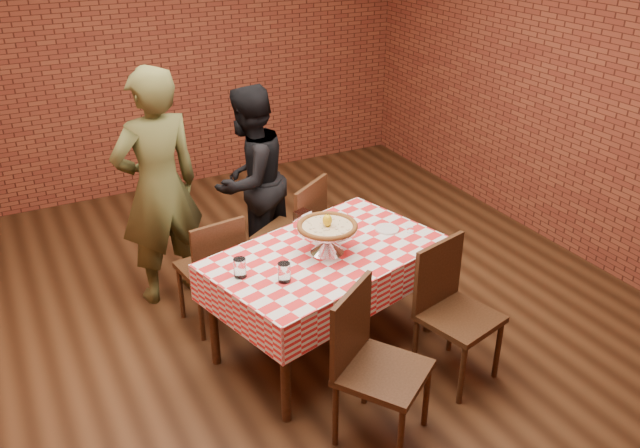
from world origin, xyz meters
The scene contains 19 objects.
ground centered at (0.00, 0.00, 0.00)m, with size 6.00×6.00×0.00m, color black.
back_wall centered at (0.00, 3.00, 1.45)m, with size 5.50×5.50×0.00m, color maroon.
table centered at (0.20, -0.29, 0.38)m, with size 1.49×0.89×0.75m, color #452917.
tablecloth centered at (0.20, -0.29, 0.63)m, with size 1.53×0.93×0.26m, color red, non-canonical shape.
pizza_stand centered at (0.20, -0.29, 0.85)m, with size 0.39×0.39×0.18m, color silver, non-canonical shape.
pizza centered at (0.20, -0.29, 0.94)m, with size 0.39×0.39×0.03m, color beige.
lemon centered at (0.20, -0.29, 0.98)m, with size 0.06×0.06×0.08m, color yellow.
water_glass_left centered at (-0.20, -0.50, 0.82)m, with size 0.08×0.08×0.12m, color white.
water_glass_right centered at (-0.41, -0.32, 0.82)m, with size 0.08×0.08×0.12m, color white.
side_plate centered at (0.71, -0.22, 0.76)m, with size 0.17×0.17×0.01m, color white.
sweetener_packet_a centered at (0.84, -0.32, 0.76)m, with size 0.05×0.04×0.01m, color white.
sweetener_packet_b centered at (0.87, -0.25, 0.76)m, with size 0.05×0.04×0.01m, color white.
condiment_caddy centered at (0.19, 0.05, 0.83)m, with size 0.10×0.08×0.14m, color silver.
chair_near_left centered at (0.08, -1.18, 0.47)m, with size 0.45×0.45×0.94m, color #452917, non-canonical shape.
chair_near_right centered at (0.79, -0.95, 0.46)m, with size 0.43×0.43×0.92m, color #452917, non-canonical shape.
chair_far_left centered at (-0.39, 0.37, 0.44)m, with size 0.40×0.40×0.88m, color #452917, non-canonical shape.
chair_far_right centered at (0.32, 0.56, 0.46)m, with size 0.45×0.45×0.93m, color #452917, non-canonical shape.
diner_olive centered at (-0.57, 0.88, 0.91)m, with size 0.66×0.43×1.81m, color #4D4F28.
diner_black centered at (0.20, 1.01, 0.77)m, with size 0.75×0.58×1.54m, color black.
Camera 1 is at (-1.58, -3.59, 2.85)m, focal length 37.11 mm.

